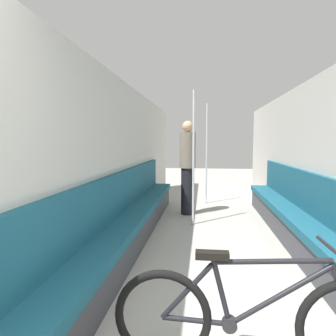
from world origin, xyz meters
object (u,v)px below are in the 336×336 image
at_px(grab_pole_near, 193,160).
at_px(passenger_standing, 188,166).
at_px(bicycle, 252,320).
at_px(bench_seat_row_left, 132,220).
at_px(grab_pole_far, 207,155).
at_px(bench_seat_row_right, 303,225).

bearing_deg(grab_pole_near, passenger_standing, 100.69).
xyz_separation_m(bicycle, grab_pole_near, (-0.46, 3.20, 0.76)).
bearing_deg(grab_pole_near, bench_seat_row_left, -128.09).
xyz_separation_m(grab_pole_near, grab_pole_far, (0.23, 1.77, 0.00)).
distance_m(grab_pole_far, passenger_standing, 1.15).
height_order(bench_seat_row_right, grab_pole_near, grab_pole_near).
height_order(bench_seat_row_left, passenger_standing, passenger_standing).
bearing_deg(bicycle, passenger_standing, 91.28).
xyz_separation_m(bench_seat_row_left, grab_pole_near, (0.80, 1.03, 0.76)).
relative_size(bench_seat_row_right, grab_pole_near, 2.44).
height_order(bench_seat_row_left, grab_pole_near, grab_pole_near).
relative_size(bench_seat_row_left, grab_pole_far, 2.44).
height_order(bench_seat_row_right, grab_pole_far, grab_pole_far).
height_order(bench_seat_row_left, bicycle, bench_seat_row_left).
bearing_deg(grab_pole_far, grab_pole_near, -97.52).
xyz_separation_m(bench_seat_row_left, grab_pole_far, (1.04, 2.80, 0.76)).
height_order(grab_pole_near, passenger_standing, grab_pole_near).
relative_size(bench_seat_row_right, bicycle, 3.20).
bearing_deg(bench_seat_row_left, grab_pole_far, 69.66).
xyz_separation_m(bench_seat_row_left, bicycle, (1.27, -2.17, 0.01)).
height_order(grab_pole_near, grab_pole_far, same).
relative_size(bench_seat_row_right, grab_pole_far, 2.44).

